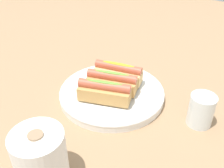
{
  "coord_description": "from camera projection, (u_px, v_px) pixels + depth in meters",
  "views": [
    {
      "loc": [
        -0.32,
        0.57,
        0.49
      ],
      "look_at": [
        0.01,
        -0.0,
        0.05
      ],
      "focal_mm": 42.0,
      "sensor_mm": 36.0,
      "label": 1
    }
  ],
  "objects": [
    {
      "name": "ground_plane",
      "position": [
        114.0,
        97.0,
        0.82
      ],
      "size": [
        2.4,
        2.4,
        0.0
      ],
      "primitive_type": "plane",
      "color": "#9E7A56"
    },
    {
      "name": "serving_bowl",
      "position": [
        112.0,
        93.0,
        0.81
      ],
      "size": [
        0.32,
        0.32,
        0.03
      ],
      "color": "white",
      "rests_on": "ground_plane"
    },
    {
      "name": "hotdog_front",
      "position": [
        118.0,
        73.0,
        0.83
      ],
      "size": [
        0.16,
        0.07,
        0.06
      ],
      "color": "#DBB270",
      "rests_on": "serving_bowl"
    },
    {
      "name": "hotdog_back",
      "position": [
        112.0,
        82.0,
        0.79
      ],
      "size": [
        0.16,
        0.08,
        0.06
      ],
      "color": "tan",
      "rests_on": "serving_bowl"
    },
    {
      "name": "hotdog_side",
      "position": [
        105.0,
        92.0,
        0.75
      ],
      "size": [
        0.16,
        0.09,
        0.06
      ],
      "color": "tan",
      "rests_on": "serving_bowl"
    },
    {
      "name": "water_glass",
      "position": [
        201.0,
        112.0,
        0.7
      ],
      "size": [
        0.07,
        0.07,
        0.09
      ],
      "color": "white",
      "rests_on": "ground_plane"
    },
    {
      "name": "paper_towel_roll",
      "position": [
        41.0,
        158.0,
        0.54
      ],
      "size": [
        0.11,
        0.11,
        0.13
      ],
      "color": "white",
      "rests_on": "ground_plane"
    }
  ]
}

